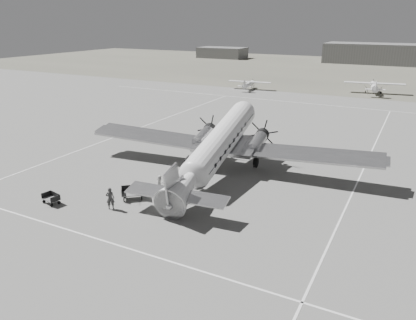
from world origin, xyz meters
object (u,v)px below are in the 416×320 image
at_px(baggage_cart_far, 51,199).
at_px(ground_crew, 110,198).
at_px(dc3_airliner, 218,147).
at_px(passenger, 167,182).
at_px(shed_secondary, 222,53).
at_px(light_plane_left, 249,85).
at_px(light_plane_right, 374,88).
at_px(baggage_cart_near, 132,193).
at_px(ramp_agent, 160,184).
at_px(hangar_main, 390,54).

height_order(baggage_cart_far, ground_crew, ground_crew).
distance_m(dc3_airliner, passenger, 6.15).
distance_m(shed_secondary, light_plane_left, 75.99).
height_order(light_plane_right, passenger, light_plane_right).
xyz_separation_m(light_plane_left, passenger, (14.37, -54.00, -0.15)).
distance_m(baggage_cart_near, ramp_agent, 2.52).
bearing_deg(ramp_agent, baggage_cart_far, 149.42).
relative_size(shed_secondary, passenger, 10.91).
bearing_deg(passenger, baggage_cart_near, 141.36).
xyz_separation_m(light_plane_right, baggage_cart_near, (-11.65, -63.83, -0.70)).
bearing_deg(ramp_agent, passenger, 3.00).
xyz_separation_m(ground_crew, ramp_agent, (1.78, 4.38, -0.08)).
relative_size(baggage_cart_far, ground_crew, 0.82).
bearing_deg(shed_secondary, ground_crew, -68.00).
bearing_deg(hangar_main, light_plane_right, -87.79).
xyz_separation_m(hangar_main, ramp_agent, (-7.76, -125.52, -2.46)).
xyz_separation_m(hangar_main, baggage_cart_near, (-9.19, -127.58, -2.77)).
distance_m(ground_crew, ramp_agent, 4.73).
bearing_deg(light_plane_right, light_plane_left, -173.46).
bearing_deg(hangar_main, baggage_cart_near, -94.12).
height_order(shed_secondary, ramp_agent, shed_secondary).
bearing_deg(baggage_cart_near, light_plane_left, 63.59).
relative_size(light_plane_left, ground_crew, 5.10).
relative_size(shed_secondary, baggage_cart_near, 9.50).
distance_m(shed_secondary, passenger, 130.74).
distance_m(light_plane_right, passenger, 61.81).
xyz_separation_m(hangar_main, light_plane_right, (2.46, -63.75, -2.07)).
height_order(dc3_airliner, passenger, dc3_airliner).
height_order(shed_secondary, passenger, shed_secondary).
bearing_deg(dc3_airliner, light_plane_right, 76.44).
bearing_deg(light_plane_right, shed_secondary, 127.29).
xyz_separation_m(light_plane_right, baggage_cart_far, (-17.00, -67.64, -0.81)).
height_order(light_plane_left, ground_crew, light_plane_left).
distance_m(light_plane_right, baggage_cart_near, 64.89).
distance_m(light_plane_right, baggage_cart_far, 69.75).
relative_size(light_plane_left, passenger, 5.68).
height_order(hangar_main, shed_secondary, hangar_main).
bearing_deg(ground_crew, baggage_cart_near, -131.99).
relative_size(shed_secondary, dc3_airliner, 0.60).
distance_m(light_plane_right, ground_crew, 67.24).
bearing_deg(shed_secondary, hangar_main, 4.76).
xyz_separation_m(baggage_cart_near, ramp_agent, (1.43, 2.06, 0.30)).
xyz_separation_m(hangar_main, dc3_airliner, (-5.27, -119.40, -0.43)).
bearing_deg(dc3_airliner, ground_crew, -117.78).
distance_m(hangar_main, ground_crew, 130.28).
xyz_separation_m(light_plane_left, baggage_cart_near, (12.72, -56.84, -0.44)).
distance_m(hangar_main, light_plane_right, 63.83).
bearing_deg(dc3_airliner, light_plane_left, 103.22).
distance_m(hangar_main, ramp_agent, 125.79).
xyz_separation_m(dc3_airliner, ramp_agent, (-2.49, -6.12, -2.04)).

